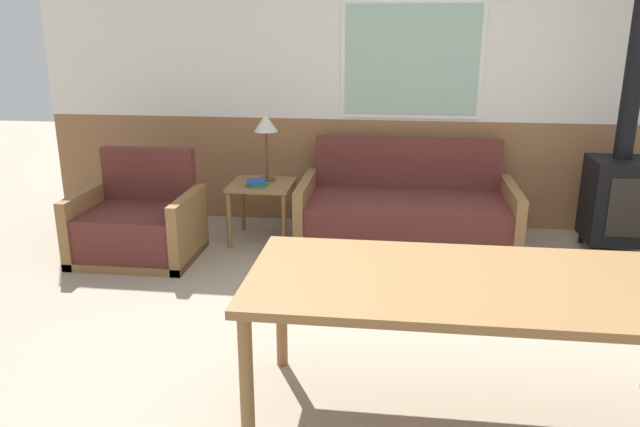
% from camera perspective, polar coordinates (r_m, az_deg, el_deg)
% --- Properties ---
extents(ground_plane, '(16.00, 16.00, 0.00)m').
position_cam_1_polar(ground_plane, '(3.51, 11.78, -14.19)').
color(ground_plane, gray).
extents(wall_back, '(7.20, 0.09, 2.70)m').
position_cam_1_polar(wall_back, '(5.65, 10.65, 12.29)').
color(wall_back, '#8E603D').
rests_on(wall_back, ground_plane).
extents(couch, '(1.77, 0.90, 0.84)m').
position_cam_1_polar(couch, '(5.28, 7.87, -0.20)').
color(couch, olive).
rests_on(couch, ground_plane).
extents(armchair, '(0.92, 0.72, 0.83)m').
position_cam_1_polar(armchair, '(5.13, -16.27, -1.18)').
color(armchair, olive).
rests_on(armchair, ground_plane).
extents(side_table, '(0.52, 0.52, 0.50)m').
position_cam_1_polar(side_table, '(5.30, -5.33, 1.93)').
color(side_table, olive).
rests_on(side_table, ground_plane).
extents(table_lamp, '(0.20, 0.20, 0.57)m').
position_cam_1_polar(table_lamp, '(5.26, -4.96, 7.89)').
color(table_lamp, '#4C3823').
rests_on(table_lamp, side_table).
extents(book_stack, '(0.18, 0.16, 0.05)m').
position_cam_1_polar(book_stack, '(5.18, -5.82, 2.80)').
color(book_stack, '#2D7F3D').
rests_on(book_stack, side_table).
extents(dining_table, '(2.02, 0.90, 0.72)m').
position_cam_1_polar(dining_table, '(2.86, 13.98, -7.00)').
color(dining_table, olive).
rests_on(dining_table, ground_plane).
extents(wood_stove, '(0.48, 0.46, 2.43)m').
position_cam_1_polar(wood_stove, '(5.50, 25.87, 3.36)').
color(wood_stove, black).
rests_on(wood_stove, ground_plane).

